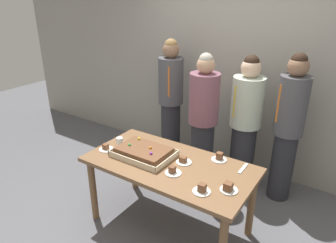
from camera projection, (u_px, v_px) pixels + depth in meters
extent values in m
plane|color=#5B5B60|center=(169.00, 225.00, 3.24)|extent=(12.00, 12.00, 0.00)
cube|color=#9E998E|center=(239.00, 57.00, 3.88)|extent=(8.00, 0.12, 3.00)
cube|color=brown|center=(169.00, 165.00, 2.96)|extent=(1.62, 0.83, 0.04)
cylinder|color=brown|center=(93.00, 190.00, 3.21)|extent=(0.07, 0.07, 0.71)
cylinder|color=brown|center=(134.00, 162.00, 3.73)|extent=(0.07, 0.07, 0.71)
cylinder|color=brown|center=(251.00, 205.00, 2.99)|extent=(0.07, 0.07, 0.71)
cube|color=beige|center=(144.00, 155.00, 3.07)|extent=(0.58, 0.41, 0.01)
cube|color=beige|center=(131.00, 161.00, 2.91)|extent=(0.58, 0.01, 0.05)
cube|color=beige|center=(155.00, 145.00, 3.21)|extent=(0.58, 0.01, 0.05)
cube|color=beige|center=(122.00, 145.00, 3.20)|extent=(0.01, 0.41, 0.05)
cube|color=beige|center=(168.00, 161.00, 2.92)|extent=(0.01, 0.41, 0.05)
cube|color=brown|center=(144.00, 151.00, 3.06)|extent=(0.51, 0.34, 0.08)
sphere|color=purple|center=(151.00, 153.00, 2.92)|extent=(0.03, 0.03, 0.03)
sphere|color=yellow|center=(139.00, 139.00, 3.21)|extent=(0.03, 0.03, 0.03)
sphere|color=green|center=(130.00, 145.00, 3.08)|extent=(0.03, 0.03, 0.03)
sphere|color=orange|center=(150.00, 148.00, 3.02)|extent=(0.03, 0.03, 0.03)
cylinder|color=white|center=(107.00, 149.00, 3.19)|extent=(0.15, 0.15, 0.01)
cube|color=brown|center=(106.00, 147.00, 3.18)|extent=(0.06, 0.05, 0.05)
cylinder|color=white|center=(229.00, 190.00, 2.54)|extent=(0.15, 0.15, 0.01)
cube|color=brown|center=(228.00, 186.00, 2.52)|extent=(0.07, 0.07, 0.07)
cylinder|color=white|center=(202.00, 192.00, 2.52)|extent=(0.15, 0.15, 0.01)
cube|color=brown|center=(202.00, 188.00, 2.50)|extent=(0.06, 0.05, 0.07)
cylinder|color=white|center=(219.00, 160.00, 3.00)|extent=(0.15, 0.15, 0.01)
cube|color=brown|center=(219.00, 156.00, 2.98)|extent=(0.06, 0.05, 0.07)
cylinder|color=white|center=(173.00, 173.00, 2.78)|extent=(0.15, 0.15, 0.01)
cube|color=brown|center=(172.00, 169.00, 2.76)|extent=(0.05, 0.05, 0.06)
cylinder|color=white|center=(184.00, 162.00, 2.95)|extent=(0.15, 0.15, 0.01)
cube|color=brown|center=(183.00, 159.00, 2.94)|extent=(0.06, 0.05, 0.05)
cylinder|color=white|center=(119.00, 142.00, 3.24)|extent=(0.07, 0.07, 0.10)
cube|color=silver|center=(243.00, 168.00, 2.85)|extent=(0.03, 0.20, 0.01)
cylinder|color=#28282D|center=(242.00, 156.00, 3.75)|extent=(0.29, 0.29, 0.82)
cylinder|color=#B7C6B2|center=(247.00, 102.00, 3.48)|extent=(0.36, 0.36, 0.58)
cube|color=gold|center=(236.00, 102.00, 3.40)|extent=(0.04, 0.02, 0.37)
sphere|color=beige|center=(251.00, 68.00, 3.33)|extent=(0.22, 0.22, 0.22)
sphere|color=black|center=(252.00, 63.00, 3.31)|extent=(0.17, 0.17, 0.17)
cylinder|color=#28282D|center=(201.00, 155.00, 3.76)|extent=(0.27, 0.27, 0.85)
cylinder|color=#7A4C5B|center=(204.00, 99.00, 3.48)|extent=(0.34, 0.34, 0.58)
sphere|color=tan|center=(206.00, 65.00, 3.33)|extent=(0.20, 0.20, 0.20)
sphere|color=#B2A899|center=(206.00, 60.00, 3.31)|extent=(0.16, 0.16, 0.16)
cylinder|color=#28282D|center=(171.00, 132.00, 4.34)|extent=(0.26, 0.26, 0.87)
cylinder|color=#4C4C51|center=(171.00, 81.00, 4.05)|extent=(0.33, 0.33, 0.61)
cube|color=orange|center=(168.00, 82.00, 3.90)|extent=(0.04, 0.02, 0.39)
sphere|color=#8C664C|center=(171.00, 50.00, 3.89)|extent=(0.21, 0.21, 0.21)
sphere|color=olive|center=(171.00, 45.00, 3.87)|extent=(0.17, 0.17, 0.17)
cylinder|color=#28282D|center=(282.00, 166.00, 3.55)|extent=(0.25, 0.25, 0.82)
cylinder|color=#4C4C51|center=(292.00, 106.00, 3.27)|extent=(0.32, 0.32, 0.65)
cube|color=orange|center=(279.00, 104.00, 3.22)|extent=(0.04, 0.02, 0.41)
sphere|color=#8C664C|center=(298.00, 67.00, 3.10)|extent=(0.21, 0.21, 0.21)
sphere|color=black|center=(299.00, 61.00, 3.08)|extent=(0.17, 0.17, 0.17)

